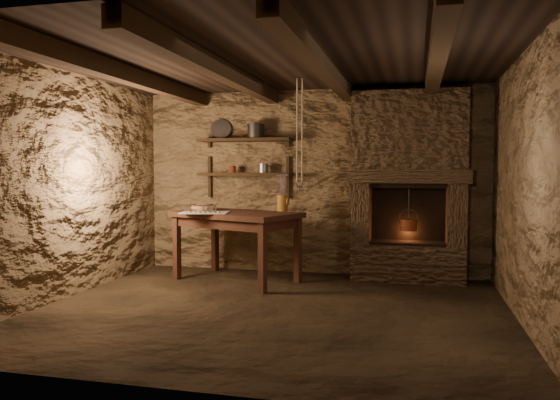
% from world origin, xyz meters
% --- Properties ---
extents(floor, '(4.50, 4.50, 0.00)m').
position_xyz_m(floor, '(0.00, 0.00, 0.00)').
color(floor, black).
rests_on(floor, ground).
extents(back_wall, '(4.50, 0.04, 2.40)m').
position_xyz_m(back_wall, '(0.00, 2.00, 1.20)').
color(back_wall, brown).
rests_on(back_wall, floor).
extents(front_wall, '(4.50, 0.04, 2.40)m').
position_xyz_m(front_wall, '(0.00, -2.00, 1.20)').
color(front_wall, brown).
rests_on(front_wall, floor).
extents(left_wall, '(0.04, 4.00, 2.40)m').
position_xyz_m(left_wall, '(-2.25, 0.00, 1.20)').
color(left_wall, brown).
rests_on(left_wall, floor).
extents(right_wall, '(0.04, 4.00, 2.40)m').
position_xyz_m(right_wall, '(2.25, 0.00, 1.20)').
color(right_wall, brown).
rests_on(right_wall, floor).
extents(ceiling, '(4.50, 4.00, 0.04)m').
position_xyz_m(ceiling, '(0.00, 0.00, 2.40)').
color(ceiling, black).
rests_on(ceiling, back_wall).
extents(beam_far_left, '(0.14, 3.95, 0.16)m').
position_xyz_m(beam_far_left, '(-1.50, 0.00, 2.31)').
color(beam_far_left, black).
rests_on(beam_far_left, ceiling).
extents(beam_mid_left, '(0.14, 3.95, 0.16)m').
position_xyz_m(beam_mid_left, '(-0.50, 0.00, 2.31)').
color(beam_mid_left, black).
rests_on(beam_mid_left, ceiling).
extents(beam_mid_right, '(0.14, 3.95, 0.16)m').
position_xyz_m(beam_mid_right, '(0.50, 0.00, 2.31)').
color(beam_mid_right, black).
rests_on(beam_mid_right, ceiling).
extents(beam_far_right, '(0.14, 3.95, 0.16)m').
position_xyz_m(beam_far_right, '(1.50, 0.00, 2.31)').
color(beam_far_right, black).
rests_on(beam_far_right, ceiling).
extents(shelf_lower, '(1.25, 0.30, 0.04)m').
position_xyz_m(shelf_lower, '(-0.85, 1.84, 1.30)').
color(shelf_lower, black).
rests_on(shelf_lower, back_wall).
extents(shelf_upper, '(1.25, 0.30, 0.04)m').
position_xyz_m(shelf_upper, '(-0.85, 1.84, 1.75)').
color(shelf_upper, black).
rests_on(shelf_upper, back_wall).
extents(hearth, '(1.43, 0.51, 2.30)m').
position_xyz_m(hearth, '(1.25, 1.77, 1.23)').
color(hearth, '#392A1C').
rests_on(hearth, floor).
extents(work_table, '(1.69, 1.33, 0.85)m').
position_xyz_m(work_table, '(-0.77, 1.24, 0.46)').
color(work_table, black).
rests_on(work_table, floor).
extents(linen_cloth, '(0.63, 0.55, 0.01)m').
position_xyz_m(linen_cloth, '(-1.10, 1.02, 0.85)').
color(linen_cloth, beige).
rests_on(linen_cloth, work_table).
extents(pewter_cutlery_row, '(0.49, 0.27, 0.01)m').
position_xyz_m(pewter_cutlery_row, '(-1.10, 1.00, 0.86)').
color(pewter_cutlery_row, gray).
rests_on(pewter_cutlery_row, linen_cloth).
extents(drinking_glasses, '(0.18, 0.05, 0.07)m').
position_xyz_m(drinking_glasses, '(-1.08, 1.13, 0.89)').
color(drinking_glasses, silver).
rests_on(drinking_glasses, linen_cloth).
extents(stoneware_jug, '(0.16, 0.16, 0.46)m').
position_xyz_m(stoneware_jug, '(-0.26, 1.50, 1.04)').
color(stoneware_jug, '#8D601B').
rests_on(stoneware_jug, work_table).
extents(wooden_bowl, '(0.34, 0.34, 0.11)m').
position_xyz_m(wooden_bowl, '(-1.25, 1.34, 0.88)').
color(wooden_bowl, '#A56B47').
rests_on(wooden_bowl, work_table).
extents(iron_stockpot, '(0.26, 0.26, 0.16)m').
position_xyz_m(iron_stockpot, '(-0.70, 1.84, 1.85)').
color(iron_stockpot, '#2D2B28').
rests_on(iron_stockpot, shelf_upper).
extents(tin_pan, '(0.29, 0.18, 0.27)m').
position_xyz_m(tin_pan, '(-1.22, 1.94, 1.91)').
color(tin_pan, gray).
rests_on(tin_pan, shelf_upper).
extents(small_kettle, '(0.21, 0.18, 0.18)m').
position_xyz_m(small_kettle, '(-0.60, 1.84, 1.38)').
color(small_kettle, gray).
rests_on(small_kettle, shelf_lower).
extents(rusty_tin, '(0.11, 0.11, 0.09)m').
position_xyz_m(rusty_tin, '(-1.03, 1.84, 1.37)').
color(rusty_tin, '#541E10').
rests_on(rusty_tin, shelf_lower).
extents(red_pot, '(0.24, 0.24, 0.54)m').
position_xyz_m(red_pot, '(1.26, 1.72, 0.70)').
color(red_pot, maroon).
rests_on(red_pot, hearth).
extents(hanging_ropes, '(0.08, 0.08, 1.20)m').
position_xyz_m(hanging_ropes, '(0.05, 1.05, 1.80)').
color(hanging_ropes, '#C8B48D').
rests_on(hanging_ropes, ceiling).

